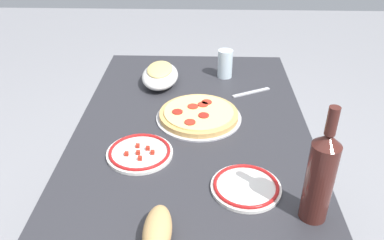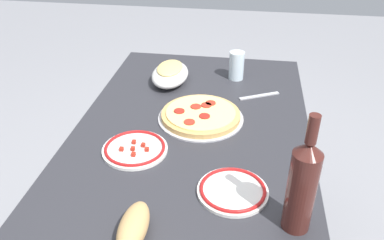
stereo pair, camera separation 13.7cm
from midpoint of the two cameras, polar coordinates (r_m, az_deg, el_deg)
dining_table at (r=1.46m, az=-2.70°, el=-5.41°), size 1.28×0.81×0.74m
pepperoni_pizza at (r=1.42m, az=-1.76°, el=0.66°), size 0.31×0.31×0.03m
baked_pasta_dish at (r=1.67m, az=-6.96°, el=6.45°), size 0.24×0.15×0.08m
wine_bottle at (r=0.99m, az=14.22°, el=-7.93°), size 0.07×0.07×0.32m
water_glass at (r=1.72m, az=2.49°, el=8.03°), size 0.06×0.06×0.12m
side_plate_near at (r=1.12m, az=4.28°, el=-9.63°), size 0.20×0.20×0.02m
side_plate_far at (r=1.27m, az=-10.61°, el=-4.70°), size 0.21×0.21×0.02m
bread_loaf at (r=0.98m, az=-9.12°, el=-15.65°), size 0.16×0.07×0.06m
fork_right at (r=1.61m, az=6.10°, el=3.90°), size 0.09×0.16×0.00m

